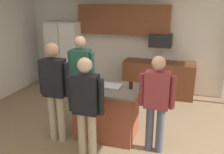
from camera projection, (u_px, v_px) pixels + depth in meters
The scene contains 16 objects.
floor at pixel (106, 139), 4.47m from camera, with size 7.04×7.04×0.00m, color #937A5B.
back_wall at pixel (139, 43), 6.62m from camera, with size 6.40×0.10×2.60m, color white.
cabinet_run_upper at pixel (123, 20), 6.37m from camera, with size 2.40×0.38×0.75m.
cabinet_run_lower at pixel (158, 79), 6.42m from camera, with size 1.80×0.63×0.90m.
refrigerator at pixel (66, 55), 6.93m from camera, with size 0.92×0.76×1.86m.
microwave_over_range at pixel (161, 40), 6.13m from camera, with size 0.56×0.40×0.32m, color black.
kitchen_island at pixel (107, 112), 4.46m from camera, with size 1.18×0.83×0.95m.
person_guest_left at pixel (81, 72), 4.95m from camera, with size 0.57×0.23×1.75m.
person_elder_center at pixel (55, 86), 4.14m from camera, with size 0.57×0.23×1.76m.
person_guest_by_door at pixel (157, 99), 3.86m from camera, with size 0.57×0.22×1.62m.
person_guest_right at pixel (86, 104), 3.64m from camera, with size 0.57×0.22×1.65m.
glass_short_whisky at pixel (91, 85), 4.21m from camera, with size 0.06×0.06×0.13m.
tumbler_amber at pixel (131, 85), 4.23m from camera, with size 0.07×0.07×0.12m.
glass_dark_ale at pixel (96, 80), 4.52m from camera, with size 0.06×0.06×0.14m.
glass_stout_tall at pixel (91, 78), 4.60m from camera, with size 0.07×0.07×0.14m.
serving_tray at pixel (109, 86), 4.31m from camera, with size 0.44×0.30×0.04m.
Camera 1 is at (1.27, -3.71, 2.43)m, focal length 39.38 mm.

